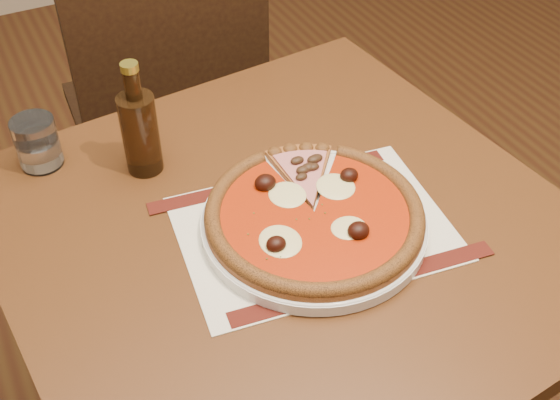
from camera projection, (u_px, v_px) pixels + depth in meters
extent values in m
cube|color=#572C14|center=(286.00, 233.00, 1.05)|extent=(0.87, 0.87, 0.04)
cylinder|color=#572C14|center=(39.00, 329.00, 1.38)|extent=(0.05, 0.05, 0.71)
cylinder|color=#572C14|center=(330.00, 201.00, 1.66)|extent=(0.05, 0.05, 0.71)
cube|color=black|center=(162.00, 114.00, 1.79)|extent=(0.45, 0.45, 0.04)
cylinder|color=black|center=(211.00, 130.00, 2.12)|extent=(0.04, 0.04, 0.41)
cylinder|color=black|center=(92.00, 160.00, 2.01)|extent=(0.04, 0.04, 0.41)
cylinder|color=black|center=(256.00, 204.00, 1.87)|extent=(0.04, 0.04, 0.41)
cylinder|color=black|center=(123.00, 243.00, 1.76)|extent=(0.04, 0.04, 0.41)
cube|color=black|center=(175.00, 68.00, 1.50)|extent=(0.42, 0.07, 0.44)
cube|color=white|center=(314.00, 228.00, 1.02)|extent=(0.42, 0.32, 0.00)
cylinder|color=white|center=(314.00, 223.00, 1.02)|extent=(0.33, 0.33, 0.02)
cylinder|color=#A56028|center=(314.00, 216.00, 1.01)|extent=(0.32, 0.32, 0.01)
torus|color=brown|center=(314.00, 213.00, 1.00)|extent=(0.32, 0.32, 0.02)
cylinder|color=#AF3108|center=(314.00, 212.00, 1.00)|extent=(0.27, 0.27, 0.00)
ellipsoid|color=beige|center=(289.00, 194.00, 1.02)|extent=(0.05, 0.05, 0.01)
ellipsoid|color=beige|center=(279.00, 241.00, 0.95)|extent=(0.05, 0.05, 0.01)
ellipsoid|color=beige|center=(345.00, 224.00, 0.98)|extent=(0.05, 0.05, 0.01)
ellipsoid|color=beige|center=(341.00, 179.00, 1.05)|extent=(0.05, 0.05, 0.01)
ellipsoid|color=black|center=(282.00, 186.00, 1.02)|extent=(0.03, 0.03, 0.02)
ellipsoid|color=black|center=(276.00, 239.00, 0.94)|extent=(0.03, 0.03, 0.02)
ellipsoid|color=black|center=(351.00, 221.00, 0.96)|extent=(0.03, 0.03, 0.02)
ellipsoid|color=black|center=(349.00, 170.00, 1.04)|extent=(0.03, 0.03, 0.02)
ellipsoid|color=#362213|center=(315.00, 181.00, 1.04)|extent=(0.02, 0.02, 0.01)
ellipsoid|color=#362213|center=(312.00, 164.00, 1.07)|extent=(0.02, 0.02, 0.01)
ellipsoid|color=#362213|center=(310.00, 181.00, 1.04)|extent=(0.02, 0.02, 0.01)
ellipsoid|color=#362213|center=(303.00, 164.00, 1.07)|extent=(0.02, 0.02, 0.01)
ellipsoid|color=#362213|center=(305.00, 181.00, 1.04)|extent=(0.02, 0.02, 0.01)
ellipsoid|color=#362213|center=(295.00, 165.00, 1.07)|extent=(0.02, 0.02, 0.01)
ellipsoid|color=#362213|center=(300.00, 182.00, 1.04)|extent=(0.02, 0.02, 0.01)
cylinder|color=white|center=(37.00, 143.00, 1.11)|extent=(0.09, 0.09, 0.08)
cylinder|color=#361F0D|center=(140.00, 134.00, 1.08)|extent=(0.06, 0.06, 0.13)
cylinder|color=#361F0D|center=(133.00, 87.00, 1.03)|extent=(0.02, 0.02, 0.06)
cylinder|color=#A09C35|center=(129.00, 67.00, 1.00)|extent=(0.03, 0.03, 0.01)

